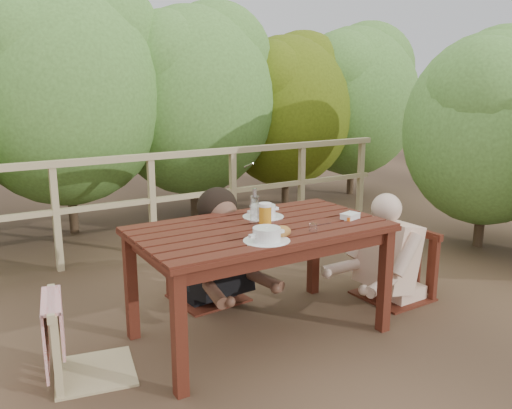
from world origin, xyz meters
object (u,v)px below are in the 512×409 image
chair_right (396,235)px  butter_tub (350,217)px  bottle (254,207)px  tumbler (313,229)px  soup_far (263,212)px  chair_left (89,298)px  bread_roll (281,232)px  soup_near (267,235)px  chair_far (207,236)px  beer_glass (265,215)px  diner_right (400,211)px  woman (205,212)px  table (260,282)px

chair_right → butter_tub: chair_right is taller
bottle → tumbler: 0.42m
soup_far → butter_tub: (0.47, -0.36, -0.02)m
chair_left → chair_right: size_ratio=0.93×
chair_right → bread_roll: chair_right is taller
tumbler → soup_near: bearing=-178.8°
chair_far → beer_glass: (0.07, -0.74, 0.32)m
chair_left → bread_roll: size_ratio=7.38×
diner_right → soup_near: 1.45m
woman → bread_roll: size_ratio=10.92×
soup_near → bread_roll: 0.14m
table → chair_left: size_ratio=1.72×
soup_far → bread_roll: soup_far is taller
bottle → soup_near: bearing=-110.1°
chair_left → diner_right: 2.39m
diner_right → bottle: bearing=85.8°
chair_left → soup_far: 1.29m
woman → diner_right: 1.51m
bread_roll → beer_glass: bearing=80.7°
soup_far → beer_glass: 0.24m
woman → butter_tub: (0.65, -0.92, 0.08)m
table → butter_tub: 0.76m
woman → soup_far: woman is taller
beer_glass → tumbler: beer_glass is taller
chair_left → beer_glass: chair_left is taller
bottle → chair_right: bearing=-2.7°
chair_far → chair_right: chair_far is taller
table → beer_glass: size_ratio=9.99×
bread_roll → chair_left: bearing=162.4°
soup_far → butter_tub: size_ratio=2.30×
chair_far → table: bearing=-91.9°
diner_right → table: bearing=87.8°
soup_near → tumbler: 0.35m
diner_right → beer_glass: size_ratio=8.66×
beer_glass → bottle: bottle is taller
beer_glass → chair_far: bearing=95.1°
bottle → chair_far: bearing=91.9°
butter_tub → chair_left: bearing=156.5°
soup_far → tumbler: bearing=-82.4°
diner_right → soup_far: (-1.13, 0.20, 0.09)m
chair_left → chair_far: chair_far is taller
diner_right → beer_glass: 1.25m
chair_far → chair_left: bearing=-153.8°
chair_left → soup_far: bearing=-74.3°
chair_right → diner_right: 0.20m
soup_near → bread_roll: soup_near is taller
diner_right → bread_roll: size_ratio=11.00×
soup_near → butter_tub: 0.77m
soup_near → beer_glass: (0.17, 0.29, 0.03)m
chair_far → chair_right: size_ratio=1.01×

